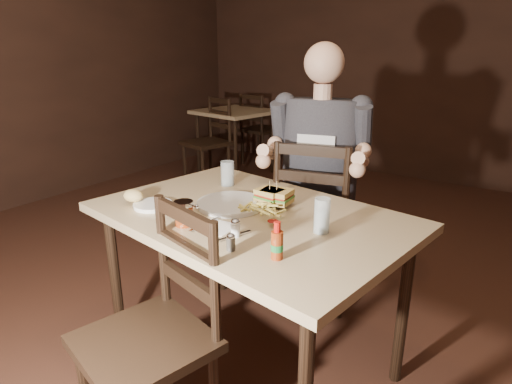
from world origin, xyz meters
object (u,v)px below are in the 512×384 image
Objects in this scene: hot_sauce at (277,240)px; syrup_dispenser at (184,213)px; bg_chair_near at (206,143)px; dinner_plate at (231,205)px; chair_near at (144,342)px; diner at (319,137)px; glass_left at (228,173)px; side_plate at (153,206)px; bg_table at (235,118)px; chair_far at (317,220)px; glass_right at (322,216)px; bg_chair_far at (260,129)px; main_table at (250,227)px.

syrup_dispenser is at bearing 174.67° from hot_sauce.
bg_chair_near is 3.14× the size of dinner_plate.
diner reaches higher than chair_near.
chair_near is at bearing -83.50° from dinner_plate.
glass_left is (1.74, -1.87, 0.36)m from bg_chair_near.
bg_chair_near is 5.58× the size of side_plate.
diner is 5.75× the size of side_plate.
bg_table is at bearing 122.42° from diner.
chair_far is at bearing 54.12° from glass_left.
diner reaches higher than glass_right.
glass_right is 0.55m from syrup_dispenser.
chair_far is 7.14× the size of glass_right.
bg_chair_far reaches higher than syrup_dispenser.
chair_near is at bearing -38.84° from bg_chair_near.
dinner_plate reaches higher than main_table.
bg_chair_far reaches higher than dinner_plate.
side_plate is (-0.40, -0.19, 0.08)m from main_table.
hot_sauce is 0.79× the size of side_plate.
bg_chair_near reaches higher than glass_left.
bg_chair_far reaches higher than main_table.
bg_chair_near is 2.60m from diner.
bg_chair_far is 0.97× the size of bg_chair_near.
chair_near is 0.60m from hot_sauce.
main_table is at bearing 77.33° from chair_far.
chair_far is 5.83× the size of side_plate.
side_plate is at bearing -39.70° from bg_chair_near.
chair_far is 3.26m from bg_chair_far.
bg_chair_far reaches higher than glass_left.
diner is at bearing 64.19° from side_plate.
bg_table is 3.32m from side_plate.
bg_chair_near reaches higher than bg_table.
glass_left reaches higher than side_plate.
bg_table is 0.59m from bg_chair_near.
side_plate is (-0.36, 0.41, 0.32)m from chair_near.
bg_chair_far is at bearing 104.62° from bg_chair_near.
chair_far reaches higher than glass_left.
bg_table is 0.94× the size of diner.
bg_chair_far is 3.05× the size of dinner_plate.
diner reaches higher than glass_left.
bg_table is 8.93× the size of syrup_dispenser.
main_table is 0.73m from chair_far.
syrup_dispenser is at bearing -95.03° from dinner_plate.
side_plate is at bearing 170.64° from hot_sauce.
chair_near is 9.03× the size of syrup_dispenser.
bg_chair_near reaches higher than syrup_dispenser.
chair_near is 6.88× the size of hot_sauce.
hot_sauce is 0.74m from side_plate.
glass_left is 0.73m from glass_right.
bg_chair_far is at bearing 121.26° from dinner_plate.
glass_left is 0.75× the size of side_plate.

